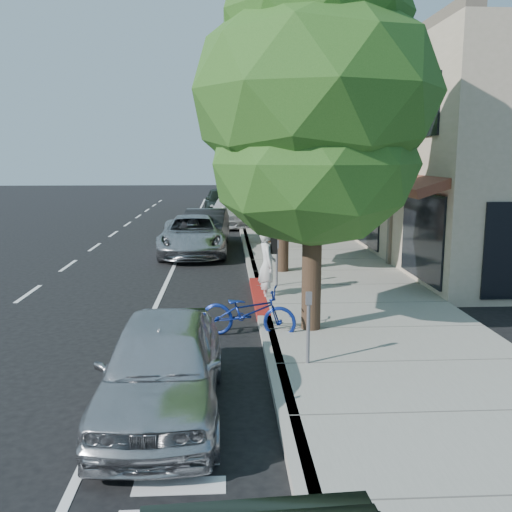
{
  "coord_description": "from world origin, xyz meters",
  "views": [
    {
      "loc": [
        -0.85,
        -13.33,
        3.69
      ],
      "look_at": [
        -0.14,
        -0.1,
        1.35
      ],
      "focal_mm": 40.0,
      "sensor_mm": 36.0,
      "label": 1
    }
  ],
  "objects": [
    {
      "name": "street_tree_0",
      "position": [
        0.9,
        -2.0,
        4.75
      ],
      "size": [
        4.91,
        4.91,
        7.76
      ],
      "color": "black",
      "rests_on": "ground"
    },
    {
      "name": "curb_red_segment",
      "position": [
        0.0,
        1.0,
        0.07
      ],
      "size": [
        0.32,
        4.0,
        0.15
      ],
      "primitive_type": "cube",
      "color": "maroon",
      "rests_on": "ground"
    },
    {
      "name": "pedestrian",
      "position": [
        1.39,
        10.51,
        1.11
      ],
      "size": [
        0.98,
        0.79,
        1.91
      ],
      "primitive_type": "imported",
      "rotation": [
        0.0,
        0.0,
        3.07
      ],
      "color": "black",
      "rests_on": "sidewalk"
    },
    {
      "name": "curb",
      "position": [
        0.0,
        8.0,
        0.07
      ],
      "size": [
        0.3,
        56.0,
        0.15
      ],
      "primitive_type": "cube",
      "color": "#9E998E",
      "rests_on": "ground"
    },
    {
      "name": "bicycle",
      "position": [
        -0.4,
        -2.01,
        0.52
      ],
      "size": [
        2.09,
        1.14,
        1.04
      ],
      "primitive_type": "imported",
      "rotation": [
        0.0,
        0.0,
        1.33
      ],
      "color": "navy",
      "rests_on": "ground"
    },
    {
      "name": "street_tree_2",
      "position": [
        0.9,
        10.0,
        4.72
      ],
      "size": [
        4.81,
        4.81,
        7.68
      ],
      "color": "black",
      "rests_on": "ground"
    },
    {
      "name": "street_tree_3",
      "position": [
        0.9,
        16.0,
        4.8
      ],
      "size": [
        4.64,
        4.64,
        7.74
      ],
      "color": "black",
      "rests_on": "ground"
    },
    {
      "name": "dark_sedan",
      "position": [
        -1.66,
        9.65,
        0.77
      ],
      "size": [
        1.96,
        4.77,
        1.54
      ],
      "primitive_type": "imported",
      "rotation": [
        0.0,
        0.0,
        -0.07
      ],
      "color": "black",
      "rests_on": "ground"
    },
    {
      "name": "sidewalk",
      "position": [
        2.3,
        8.0,
        0.07
      ],
      "size": [
        4.6,
        56.0,
        0.15
      ],
      "primitive_type": "cube",
      "color": "gray",
      "rests_on": "ground"
    },
    {
      "name": "street_tree_5",
      "position": [
        0.9,
        28.0,
        4.28
      ],
      "size": [
        5.06,
        5.06,
        7.18
      ],
      "color": "black",
      "rests_on": "ground"
    },
    {
      "name": "near_car_a",
      "position": [
        -1.78,
        -5.5,
        0.72
      ],
      "size": [
        1.69,
        4.21,
        1.43
      ],
      "primitive_type": "imported",
      "rotation": [
        0.0,
        0.0,
        0.0
      ],
      "color": "#B6B5BA",
      "rests_on": "ground"
    },
    {
      "name": "ground",
      "position": [
        0.0,
        0.0,
        0.0
      ],
      "size": [
        120.0,
        120.0,
        0.0
      ],
      "primitive_type": "plane",
      "color": "black",
      "rests_on": "ground"
    },
    {
      "name": "dark_suv_far",
      "position": [
        -1.01,
        21.72,
        0.89
      ],
      "size": [
        2.46,
        5.38,
        1.79
      ],
      "primitive_type": "imported",
      "rotation": [
        0.0,
        0.0,
        0.07
      ],
      "color": "black",
      "rests_on": "ground"
    },
    {
      "name": "white_pickup",
      "position": [
        -0.5,
        17.09,
        0.79
      ],
      "size": [
        2.65,
        5.63,
        1.59
      ],
      "primitive_type": "imported",
      "rotation": [
        0.0,
        0.0,
        -0.08
      ],
      "color": "silver",
      "rests_on": "ground"
    },
    {
      "name": "street_tree_1",
      "position": [
        0.9,
        4.0,
        4.59
      ],
      "size": [
        4.52,
        4.52,
        7.43
      ],
      "color": "black",
      "rests_on": "ground"
    },
    {
      "name": "cyclist",
      "position": [
        0.21,
        0.93,
        0.93
      ],
      "size": [
        0.5,
        0.71,
        1.87
      ],
      "primitive_type": "imported",
      "rotation": [
        0.0,
        0.0,
        1.64
      ],
      "color": "silver",
      "rests_on": "ground"
    },
    {
      "name": "street_tree_4",
      "position": [
        0.9,
        22.0,
        4.67
      ],
      "size": [
        5.25,
        5.25,
        7.75
      ],
      "color": "black",
      "rests_on": "ground"
    },
    {
      "name": "storefront_building",
      "position": [
        9.6,
        18.0,
        3.5
      ],
      "size": [
        10.0,
        36.0,
        7.0
      ],
      "primitive_type": "cube",
      "color": "#C4AD97",
      "rests_on": "ground"
    },
    {
      "name": "silver_suv",
      "position": [
        -2.08,
        8.0,
        0.73
      ],
      "size": [
        2.57,
        5.34,
        1.47
      ],
      "primitive_type": "imported",
      "rotation": [
        0.0,
        0.0,
        0.03
      ],
      "color": "#A9A9AE",
      "rests_on": "ground"
    }
  ]
}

